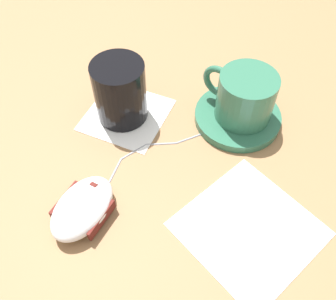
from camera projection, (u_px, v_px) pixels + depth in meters
ground_plane at (166, 151)px, 0.54m from camera, size 3.00×3.00×0.00m
saucer at (237, 117)px, 0.57m from camera, size 0.13×0.13×0.01m
coffee_cup at (244, 96)px, 0.54m from camera, size 0.11×0.08×0.07m
computer_mouse at (82, 208)px, 0.46m from camera, size 0.08×0.11×0.04m
mouse_cable at (192, 139)px, 0.55m from camera, size 0.19×0.22×0.00m
napkin_under_glass at (127, 115)px, 0.58m from camera, size 0.12×0.12×0.00m
drinking_glass at (120, 92)px, 0.54m from camera, size 0.08×0.08×0.09m
napkin_spare at (249, 229)px, 0.47m from camera, size 0.21×0.21×0.00m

